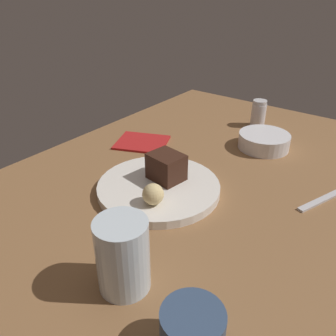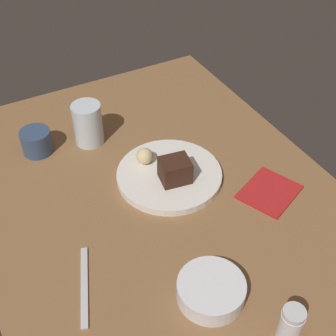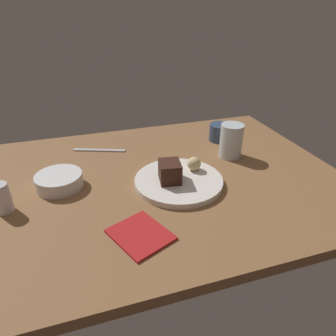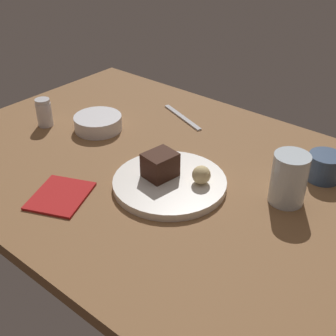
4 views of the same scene
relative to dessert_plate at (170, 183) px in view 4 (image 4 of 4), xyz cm
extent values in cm
cube|color=brown|center=(-7.88, 5.42, -2.41)|extent=(120.00, 84.00, 3.00)
cylinder|color=white|center=(0.00, 0.00, 0.00)|extent=(26.37, 26.37, 1.83)
cube|color=#381E14|center=(-2.80, -0.06, 3.87)|extent=(7.11, 8.01, 5.91)
sphere|color=#DBC184|center=(6.27, 3.65, 3.05)|extent=(4.27, 4.27, 4.27)
cylinder|color=silver|center=(-47.66, 1.11, 2.56)|extent=(4.38, 4.38, 6.94)
cylinder|color=silver|center=(-47.66, 1.11, 6.63)|extent=(4.16, 4.16, 1.20)
cylinder|color=silver|center=(23.35, 12.10, 4.95)|extent=(7.83, 7.83, 11.72)
cylinder|color=silver|center=(-33.94, 9.12, 1.14)|extent=(13.51, 13.51, 4.12)
cylinder|color=#334766|center=(25.90, 25.87, 2.32)|extent=(8.01, 8.01, 6.48)
cube|color=silver|center=(-20.02, 30.23, -0.66)|extent=(18.29, 7.96, 0.50)
cube|color=#B21E1E|center=(-16.22, -18.92, -0.61)|extent=(16.07, 17.11, 0.60)
camera|label=1|loc=(49.09, 39.81, 40.16)|focal=37.03mm
camera|label=2|loc=(-75.35, 40.95, 79.54)|focal=49.94mm
camera|label=3|loc=(-26.92, -73.94, 48.24)|focal=32.94mm
camera|label=4|loc=(54.60, -66.32, 58.64)|focal=48.03mm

